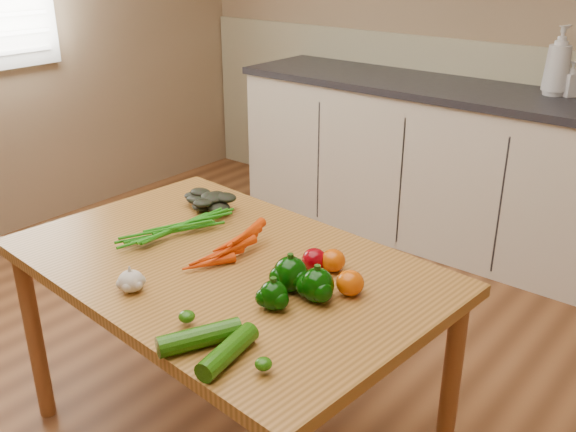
{
  "coord_description": "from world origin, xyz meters",
  "views": [
    {
      "loc": [
        1.51,
        -1.04,
        1.62
      ],
      "look_at": [
        0.3,
        0.44,
        0.79
      ],
      "focal_mm": 40.0,
      "sensor_mm": 36.0,
      "label": 1
    }
  ],
  "objects_px": {
    "garlic_bulb": "(131,281)",
    "tomato_c": "(350,283)",
    "leafy_greens": "(208,197)",
    "pepper_a": "(290,274)",
    "pepper_b": "(317,285)",
    "zucchini_b": "(200,337)",
    "soap_bottle_a": "(559,61)",
    "soap_bottle_b": "(571,79)",
    "table": "(225,283)",
    "tomato_a": "(314,259)",
    "tomato_b": "(333,260)",
    "zucchini_a": "(228,351)",
    "carrot_bunch": "(215,240)",
    "pepper_c": "(273,295)"
  },
  "relations": [
    {
      "from": "garlic_bulb",
      "to": "tomato_c",
      "type": "relative_size",
      "value": 0.93
    },
    {
      "from": "leafy_greens",
      "to": "garlic_bulb",
      "type": "bearing_deg",
      "value": -64.74
    },
    {
      "from": "pepper_a",
      "to": "pepper_b",
      "type": "relative_size",
      "value": 1.06
    },
    {
      "from": "pepper_a",
      "to": "zucchini_b",
      "type": "relative_size",
      "value": 0.48
    },
    {
      "from": "soap_bottle_a",
      "to": "tomato_c",
      "type": "xyz_separation_m",
      "value": [
        0.14,
        -2.03,
        -0.32
      ]
    },
    {
      "from": "soap_bottle_b",
      "to": "tomato_c",
      "type": "xyz_separation_m",
      "value": [
        0.08,
        -2.05,
        -0.24
      ]
    },
    {
      "from": "table",
      "to": "soap_bottle_a",
      "type": "height_order",
      "value": "soap_bottle_a"
    },
    {
      "from": "pepper_b",
      "to": "zucchini_b",
      "type": "xyz_separation_m",
      "value": [
        -0.09,
        -0.35,
        -0.02
      ]
    },
    {
      "from": "soap_bottle_b",
      "to": "tomato_a",
      "type": "bearing_deg",
      "value": 31.8
    },
    {
      "from": "leafy_greens",
      "to": "zucchini_b",
      "type": "distance_m",
      "value": 0.87
    },
    {
      "from": "leafy_greens",
      "to": "tomato_b",
      "type": "bearing_deg",
      "value": -9.09
    },
    {
      "from": "garlic_bulb",
      "to": "pepper_a",
      "type": "xyz_separation_m",
      "value": [
        0.34,
        0.29,
        0.02
      ]
    },
    {
      "from": "tomato_b",
      "to": "zucchini_b",
      "type": "bearing_deg",
      "value": -92.63
    },
    {
      "from": "table",
      "to": "zucchini_a",
      "type": "distance_m",
      "value": 0.52
    },
    {
      "from": "zucchini_b",
      "to": "carrot_bunch",
      "type": "bearing_deg",
      "value": 131.22
    },
    {
      "from": "pepper_a",
      "to": "tomato_b",
      "type": "distance_m",
      "value": 0.17
    },
    {
      "from": "pepper_c",
      "to": "soap_bottle_a",
      "type": "bearing_deg",
      "value": 90.72
    },
    {
      "from": "table",
      "to": "pepper_a",
      "type": "relative_size",
      "value": 14.06
    },
    {
      "from": "soap_bottle_b",
      "to": "garlic_bulb",
      "type": "bearing_deg",
      "value": 24.73
    },
    {
      "from": "pepper_b",
      "to": "tomato_c",
      "type": "height_order",
      "value": "pepper_b"
    },
    {
      "from": "soap_bottle_b",
      "to": "leafy_greens",
      "type": "distance_m",
      "value": 1.99
    },
    {
      "from": "garlic_bulb",
      "to": "pepper_b",
      "type": "bearing_deg",
      "value": 33.51
    },
    {
      "from": "leafy_greens",
      "to": "pepper_a",
      "type": "relative_size",
      "value": 1.92
    },
    {
      "from": "pepper_c",
      "to": "tomato_b",
      "type": "relative_size",
      "value": 1.06
    },
    {
      "from": "soap_bottle_b",
      "to": "tomato_c",
      "type": "distance_m",
      "value": 2.06
    },
    {
      "from": "leafy_greens",
      "to": "table",
      "type": "bearing_deg",
      "value": -37.82
    },
    {
      "from": "garlic_bulb",
      "to": "tomato_a",
      "type": "relative_size",
      "value": 0.99
    },
    {
      "from": "tomato_a",
      "to": "zucchini_a",
      "type": "distance_m",
      "value": 0.5
    },
    {
      "from": "soap_bottle_a",
      "to": "pepper_a",
      "type": "height_order",
      "value": "soap_bottle_a"
    },
    {
      "from": "tomato_a",
      "to": "pepper_a",
      "type": "bearing_deg",
      "value": -81.52
    },
    {
      "from": "leafy_greens",
      "to": "zucchini_a",
      "type": "height_order",
      "value": "leafy_greens"
    },
    {
      "from": "soap_bottle_a",
      "to": "pepper_a",
      "type": "xyz_separation_m",
      "value": [
        0.0,
        -2.11,
        -0.31
      ]
    },
    {
      "from": "pepper_a",
      "to": "zucchini_b",
      "type": "bearing_deg",
      "value": -89.47
    },
    {
      "from": "table",
      "to": "soap_bottle_b",
      "type": "bearing_deg",
      "value": 85.41
    },
    {
      "from": "table",
      "to": "soap_bottle_a",
      "type": "bearing_deg",
      "value": 87.14
    },
    {
      "from": "pepper_b",
      "to": "carrot_bunch",
      "type": "bearing_deg",
      "value": 174.2
    },
    {
      "from": "tomato_c",
      "to": "zucchini_a",
      "type": "distance_m",
      "value": 0.44
    },
    {
      "from": "soap_bottle_b",
      "to": "tomato_a",
      "type": "distance_m",
      "value": 2.01
    },
    {
      "from": "zucchini_a",
      "to": "zucchini_b",
      "type": "bearing_deg",
      "value": -178.13
    },
    {
      "from": "carrot_bunch",
      "to": "pepper_a",
      "type": "relative_size",
      "value": 2.49
    },
    {
      "from": "pepper_b",
      "to": "soap_bottle_a",
      "type": "bearing_deg",
      "value": 92.5
    },
    {
      "from": "carrot_bunch",
      "to": "tomato_a",
      "type": "xyz_separation_m",
      "value": [
        0.32,
        0.09,
        0.0
      ]
    },
    {
      "from": "carrot_bunch",
      "to": "tomato_c",
      "type": "height_order",
      "value": "tomato_c"
    },
    {
      "from": "garlic_bulb",
      "to": "zucchini_b",
      "type": "relative_size",
      "value": 0.35
    },
    {
      "from": "garlic_bulb",
      "to": "tomato_b",
      "type": "distance_m",
      "value": 0.58
    },
    {
      "from": "table",
      "to": "soap_bottle_a",
      "type": "xyz_separation_m",
      "value": [
        0.27,
        2.1,
        0.44
      ]
    },
    {
      "from": "soap_bottle_a",
      "to": "tomato_b",
      "type": "bearing_deg",
      "value": 104.84
    },
    {
      "from": "carrot_bunch",
      "to": "pepper_a",
      "type": "bearing_deg",
      "value": -3.08
    },
    {
      "from": "carrot_bunch",
      "to": "tomato_a",
      "type": "bearing_deg",
      "value": 20.42
    },
    {
      "from": "garlic_bulb",
      "to": "table",
      "type": "bearing_deg",
      "value": 76.21
    }
  ]
}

